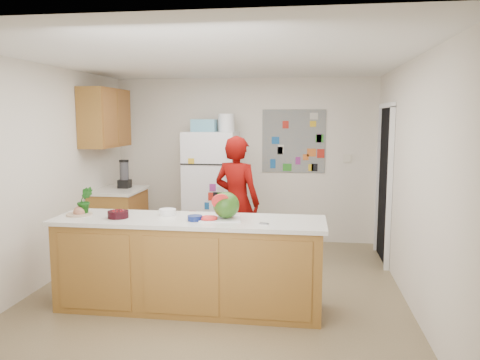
# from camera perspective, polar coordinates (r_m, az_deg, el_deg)

# --- Properties ---
(floor) EXTENTS (4.00, 4.50, 0.02)m
(floor) POSITION_cam_1_polar(r_m,az_deg,el_deg) (5.33, -2.67, -13.44)
(floor) COLOR brown
(floor) RESTS_ON ground
(wall_back) EXTENTS (4.00, 0.02, 2.50)m
(wall_back) POSITION_cam_1_polar(r_m,az_deg,el_deg) (7.24, 0.58, 2.43)
(wall_back) COLOR beige
(wall_back) RESTS_ON ground
(wall_left) EXTENTS (0.02, 4.50, 2.50)m
(wall_left) POSITION_cam_1_polar(r_m,az_deg,el_deg) (5.74, -22.88, 0.47)
(wall_left) COLOR beige
(wall_left) RESTS_ON ground
(wall_right) EXTENTS (0.02, 4.50, 2.50)m
(wall_right) POSITION_cam_1_polar(r_m,az_deg,el_deg) (5.05, 20.27, -0.30)
(wall_right) COLOR beige
(wall_right) RESTS_ON ground
(ceiling) EXTENTS (4.00, 4.50, 0.02)m
(ceiling) POSITION_cam_1_polar(r_m,az_deg,el_deg) (5.01, -2.85, 14.55)
(ceiling) COLOR white
(ceiling) RESTS_ON wall_back
(doorway) EXTENTS (0.03, 0.85, 2.04)m
(doorway) POSITION_cam_1_polar(r_m,az_deg,el_deg) (6.49, 17.28, -0.57)
(doorway) COLOR black
(doorway) RESTS_ON ground
(peninsula_base) EXTENTS (2.60, 0.62, 0.88)m
(peninsula_base) POSITION_cam_1_polar(r_m,az_deg,el_deg) (4.76, -6.24, -10.34)
(peninsula_base) COLOR brown
(peninsula_base) RESTS_ON floor
(peninsula_top) EXTENTS (2.68, 0.70, 0.04)m
(peninsula_top) POSITION_cam_1_polar(r_m,az_deg,el_deg) (4.64, -6.32, -4.92)
(peninsula_top) COLOR silver
(peninsula_top) RESTS_ON peninsula_base
(side_counter_base) EXTENTS (0.60, 0.80, 0.86)m
(side_counter_base) POSITION_cam_1_polar(r_m,az_deg,el_deg) (6.92, -14.50, -4.93)
(side_counter_base) COLOR brown
(side_counter_base) RESTS_ON floor
(side_counter_top) EXTENTS (0.64, 0.84, 0.04)m
(side_counter_top) POSITION_cam_1_polar(r_m,az_deg,el_deg) (6.84, -14.63, -1.24)
(side_counter_top) COLOR silver
(side_counter_top) RESTS_ON side_counter_base
(upper_cabinets) EXTENTS (0.35, 1.00, 0.80)m
(upper_cabinets) POSITION_cam_1_polar(r_m,az_deg,el_deg) (6.77, -16.10, 7.28)
(upper_cabinets) COLOR brown
(upper_cabinets) RESTS_ON wall_left
(refrigerator) EXTENTS (0.75, 0.70, 1.70)m
(refrigerator) POSITION_cam_1_polar(r_m,az_deg,el_deg) (6.99, -3.49, -1.08)
(refrigerator) COLOR silver
(refrigerator) RESTS_ON floor
(fridge_top_bin) EXTENTS (0.35, 0.28, 0.18)m
(fridge_top_bin) POSITION_cam_1_polar(r_m,az_deg,el_deg) (6.93, -4.37, 6.65)
(fridge_top_bin) COLOR #5999B2
(fridge_top_bin) RESTS_ON refrigerator
(photo_collage) EXTENTS (0.95, 0.01, 0.95)m
(photo_collage) POSITION_cam_1_polar(r_m,az_deg,el_deg) (7.14, 6.56, 4.72)
(photo_collage) COLOR slate
(photo_collage) RESTS_ON wall_back
(person) EXTENTS (0.71, 0.58, 1.68)m
(person) POSITION_cam_1_polar(r_m,az_deg,el_deg) (5.92, -0.38, -2.73)
(person) COLOR #620604
(person) RESTS_ON floor
(blender_appliance) EXTENTS (0.13, 0.13, 0.38)m
(blender_appliance) POSITION_cam_1_polar(r_m,az_deg,el_deg) (6.91, -13.92, 0.62)
(blender_appliance) COLOR black
(blender_appliance) RESTS_ON side_counter_top
(cutting_board) EXTENTS (0.44, 0.36, 0.01)m
(cutting_board) POSITION_cam_1_polar(r_m,az_deg,el_deg) (4.56, -2.48, -4.76)
(cutting_board) COLOR silver
(cutting_board) RESTS_ON peninsula_top
(watermelon) EXTENTS (0.26, 0.26, 0.26)m
(watermelon) POSITION_cam_1_polar(r_m,az_deg,el_deg) (4.55, -1.70, -3.07)
(watermelon) COLOR #2A631D
(watermelon) RESTS_ON cutting_board
(watermelon_slice) EXTENTS (0.17, 0.17, 0.02)m
(watermelon_slice) POSITION_cam_1_polar(r_m,az_deg,el_deg) (4.53, -3.83, -4.64)
(watermelon_slice) COLOR #DB375A
(watermelon_slice) RESTS_ON cutting_board
(cherry_bowl) EXTENTS (0.22, 0.22, 0.07)m
(cherry_bowl) POSITION_cam_1_polar(r_m,az_deg,el_deg) (4.78, -14.64, -4.08)
(cherry_bowl) COLOR black
(cherry_bowl) RESTS_ON peninsula_top
(white_bowl) EXTENTS (0.19, 0.19, 0.06)m
(white_bowl) POSITION_cam_1_polar(r_m,az_deg,el_deg) (4.83, -8.83, -3.87)
(white_bowl) COLOR white
(white_bowl) RESTS_ON peninsula_top
(cobalt_bowl) EXTENTS (0.15, 0.15, 0.05)m
(cobalt_bowl) POSITION_cam_1_polar(r_m,az_deg,el_deg) (4.53, -5.51, -4.64)
(cobalt_bowl) COLOR navy
(cobalt_bowl) RESTS_ON peninsula_top
(plate) EXTENTS (0.27, 0.27, 0.02)m
(plate) POSITION_cam_1_polar(r_m,az_deg,el_deg) (5.04, -18.99, -3.97)
(plate) COLOR beige
(plate) RESTS_ON peninsula_top
(paper_towel) EXTENTS (0.23, 0.22, 0.02)m
(paper_towel) POSITION_cam_1_polar(r_m,az_deg,el_deg) (4.58, -3.63, -4.66)
(paper_towel) COLOR white
(paper_towel) RESTS_ON peninsula_top
(keys) EXTENTS (0.09, 0.06, 0.01)m
(keys) POSITION_cam_1_polar(r_m,az_deg,el_deg) (4.37, 2.93, -5.33)
(keys) COLOR slate
(keys) RESTS_ON peninsula_top
(potted_plant) EXTENTS (0.20, 0.19, 0.29)m
(potted_plant) POSITION_cam_1_polar(r_m,az_deg,el_deg) (5.03, -18.37, -2.39)
(potted_plant) COLOR #0D4310
(potted_plant) RESTS_ON peninsula_top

